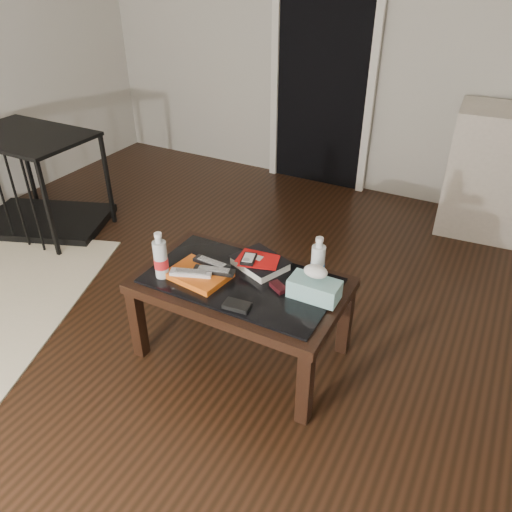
% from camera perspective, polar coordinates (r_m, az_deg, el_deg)
% --- Properties ---
extents(ground, '(5.00, 5.00, 0.00)m').
position_cam_1_polar(ground, '(2.62, -5.90, -12.43)').
color(ground, black).
rests_on(ground, ground).
extents(room_shell, '(5.00, 5.00, 5.00)m').
position_cam_1_polar(room_shell, '(1.89, -8.88, 25.34)').
color(room_shell, beige).
rests_on(room_shell, ground).
extents(doorway, '(0.90, 0.08, 2.07)m').
position_cam_1_polar(doorway, '(4.33, 7.76, 21.12)').
color(doorway, black).
rests_on(doorway, ground).
extents(coffee_table, '(1.00, 0.60, 0.46)m').
position_cam_1_polar(coffee_table, '(2.44, -1.68, -3.94)').
color(coffee_table, black).
rests_on(coffee_table, ground).
extents(pet_crate, '(1.05, 0.88, 0.71)m').
position_cam_1_polar(pet_crate, '(4.06, -23.45, 6.19)').
color(pet_crate, black).
rests_on(pet_crate, ground).
extents(magazines, '(0.30, 0.24, 0.03)m').
position_cam_1_polar(magazines, '(2.42, -6.55, -2.10)').
color(magazines, '#D45713').
rests_on(magazines, coffee_table).
extents(remote_silver, '(0.20, 0.12, 0.02)m').
position_cam_1_polar(remote_silver, '(2.39, -7.46, -1.90)').
color(remote_silver, silver).
rests_on(remote_silver, magazines).
extents(remote_black_front, '(0.21, 0.10, 0.02)m').
position_cam_1_polar(remote_black_front, '(2.40, -4.83, -1.66)').
color(remote_black_front, black).
rests_on(remote_black_front, magazines).
extents(remote_black_back, '(0.20, 0.07, 0.02)m').
position_cam_1_polar(remote_black_back, '(2.45, -5.07, -0.81)').
color(remote_black_back, black).
rests_on(remote_black_back, magazines).
extents(textbook, '(0.31, 0.28, 0.05)m').
position_cam_1_polar(textbook, '(2.48, 0.46, -0.79)').
color(textbook, black).
rests_on(textbook, coffee_table).
extents(dvd_mailers, '(0.20, 0.16, 0.01)m').
position_cam_1_polar(dvd_mailers, '(2.47, 0.15, -0.25)').
color(dvd_mailers, red).
rests_on(dvd_mailers, textbook).
extents(ipod, '(0.09, 0.12, 0.02)m').
position_cam_1_polar(ipod, '(2.44, -0.85, -0.32)').
color(ipod, black).
rests_on(ipod, dvd_mailers).
extents(flip_phone, '(0.10, 0.09, 0.02)m').
position_cam_1_polar(flip_phone, '(2.33, 2.59, -3.57)').
color(flip_phone, black).
rests_on(flip_phone, coffee_table).
extents(wallet, '(0.13, 0.08, 0.02)m').
position_cam_1_polar(wallet, '(2.22, -2.18, -5.68)').
color(wallet, black).
rests_on(wallet, coffee_table).
extents(water_bottle_left, '(0.08, 0.08, 0.24)m').
position_cam_1_polar(water_bottle_left, '(2.40, -10.88, 0.10)').
color(water_bottle_left, silver).
rests_on(water_bottle_left, coffee_table).
extents(water_bottle_right, '(0.07, 0.07, 0.24)m').
position_cam_1_polar(water_bottle_right, '(2.34, 7.10, -0.44)').
color(water_bottle_right, silver).
rests_on(water_bottle_right, coffee_table).
extents(tissue_box, '(0.23, 0.12, 0.09)m').
position_cam_1_polar(tissue_box, '(2.28, 6.69, -3.75)').
color(tissue_box, teal).
rests_on(tissue_box, coffee_table).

